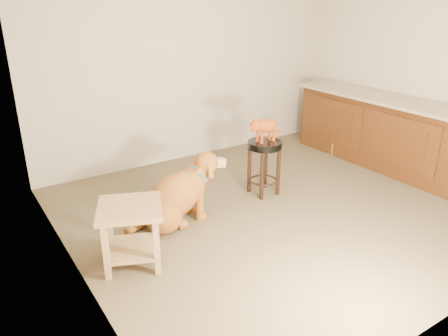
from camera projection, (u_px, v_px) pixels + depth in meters
floor at (285, 206)px, 4.81m from camera, size 4.50×4.00×0.01m
room_shell at (294, 50)px, 4.19m from camera, size 4.54×4.04×2.62m
cabinet_run at (382, 133)px, 5.88m from camera, size 0.70×2.56×0.94m
padded_stool at (264, 157)px, 4.98m from camera, size 0.39×0.39×0.64m
wood_stool at (349, 132)px, 6.24m from camera, size 0.45×0.45×0.66m
side_table at (131, 226)px, 3.68m from camera, size 0.69×0.69×0.55m
golden_retriever at (175, 197)px, 4.39m from camera, size 1.16×0.57×0.73m
tabby_kitten at (264, 127)px, 4.84m from camera, size 0.51×0.18×0.32m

